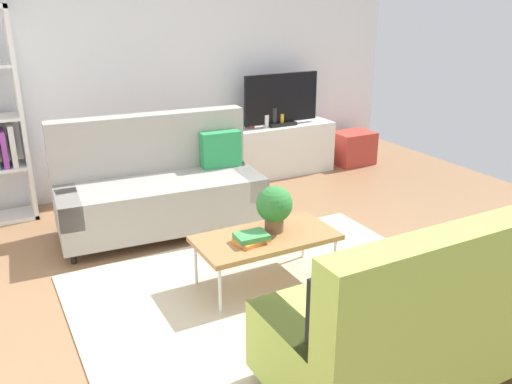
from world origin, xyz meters
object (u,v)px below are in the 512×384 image
object	(u,v)px
potted_plant	(274,206)
couch_green	(428,314)
bottle_1	(274,117)
couch_beige	(160,187)
tv_console	(280,149)
storage_trunk	(353,148)
vase_0	(237,124)
vase_1	(250,122)
bottle_2	(282,120)
tv	(281,100)
coffee_table	(266,239)
bottle_0	(267,121)
table_book_0	(251,241)

from	to	relation	value
potted_plant	couch_green	bearing A→B (deg)	-82.80
bottle_1	couch_beige	bearing A→B (deg)	-152.66
tv_console	storage_trunk	size ratio (longest dim) A/B	2.69
couch_green	storage_trunk	world-z (taller)	couch_green
vase_0	vase_1	bearing A→B (deg)	0.00
storage_trunk	bottle_1	bearing A→B (deg)	177.15
couch_beige	bottle_1	world-z (taller)	couch_beige
couch_green	potted_plant	distance (m)	1.49
vase_1	bottle_2	bearing A→B (deg)	-12.52
couch_green	tv_console	bearing A→B (deg)	71.60
tv	potted_plant	bearing A→B (deg)	-121.56
couch_green	vase_0	bearing A→B (deg)	79.92
potted_plant	vase_0	bearing A→B (deg)	70.52
coffee_table	tv	bearing A→B (deg)	57.21
couch_beige	bottle_0	bearing A→B (deg)	-147.01
storage_trunk	bottle_0	size ratio (longest dim) A/B	3.35
storage_trunk	vase_1	xyz separation A→B (m)	(-1.50, 0.15, 0.49)
tv	vase_0	distance (m)	0.63
table_book_0	bottle_2	xyz separation A→B (m)	(1.69, 2.41, 0.28)
potted_plant	coffee_table	bearing A→B (deg)	-154.31
couch_beige	couch_green	size ratio (longest dim) A/B	1.03
vase_0	storage_trunk	bearing A→B (deg)	-5.10
table_book_0	vase_0	world-z (taller)	vase_0
vase_0	couch_green	bearing A→B (deg)	-99.71
couch_green	table_book_0	bearing A→B (deg)	107.60
vase_1	vase_0	bearing A→B (deg)	180.00
tv_console	vase_0	bearing A→B (deg)	175.07
couch_green	tv_console	world-z (taller)	couch_green
tv	storage_trunk	size ratio (longest dim) A/B	1.92
vase_0	bottle_2	xyz separation A→B (m)	(0.58, -0.09, 0.01)
storage_trunk	vase_0	xyz separation A→B (m)	(-1.68, 0.15, 0.49)
storage_trunk	tv_console	bearing A→B (deg)	174.81
couch_green	couch_beige	bearing A→B (deg)	102.88
table_book_0	couch_green	bearing A→B (deg)	-72.03
bottle_0	table_book_0	bearing A→B (deg)	-121.38
couch_beige	tv	world-z (taller)	tv
tv	vase_0	bearing A→B (deg)	173.12
coffee_table	potted_plant	distance (m)	0.26
tv_console	table_book_0	distance (m)	2.97
vase_0	table_book_0	bearing A→B (deg)	-113.84
vase_0	vase_1	size ratio (longest dim) A/B	0.92
vase_1	table_book_0	bearing A→B (deg)	-117.15
bottle_0	bottle_1	xyz separation A→B (m)	(0.11, 0.00, 0.04)
tv_console	table_book_0	size ratio (longest dim) A/B	5.83
couch_beige	couch_green	xyz separation A→B (m)	(0.67, -2.84, 0.00)
coffee_table	bottle_0	xyz separation A→B (m)	(1.31, 2.35, 0.32)
storage_trunk	bottle_1	world-z (taller)	bottle_1
couch_beige	bottle_0	distance (m)	1.95
couch_green	bottle_1	distance (m)	3.95
tv_console	vase_0	world-z (taller)	vase_0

